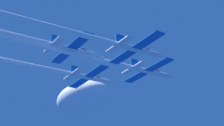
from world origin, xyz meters
name	(u,v)px	position (x,y,z in m)	size (l,w,h in m)	color
jet_lead	(92,58)	(0.78, -18.00, -0.43)	(20.46, 65.07, 3.39)	silver
jet_left_wing	(39,67)	(-11.69, -27.74, -0.71)	(20.46, 58.39, 3.39)	silver
jet_right_wing	(76,33)	(11.92, -28.06, -0.86)	(20.46, 61.30, 3.39)	silver
jet_slot	(7,34)	(0.81, -40.54, 0.67)	(20.46, 61.83, 3.39)	silver
cloud_wispy	(82,98)	(-49.90, 4.18, 6.26)	(31.59, 17.37, 11.06)	white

